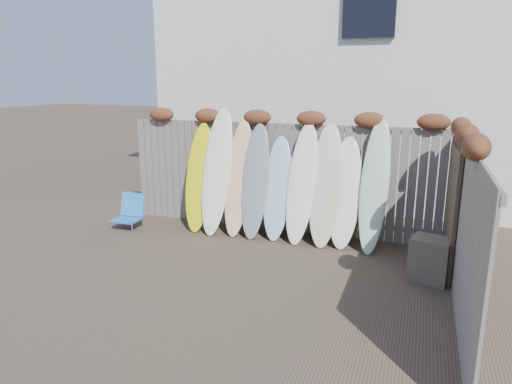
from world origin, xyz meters
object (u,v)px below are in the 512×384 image
(wooden_crate, at_px, (431,259))
(lattice_panel, at_px, (451,211))
(surfboard_0, at_px, (199,177))
(beach_chair, at_px, (130,212))

(wooden_crate, height_order, lattice_panel, lattice_panel)
(lattice_panel, height_order, surfboard_0, surfboard_0)
(beach_chair, height_order, lattice_panel, lattice_panel)
(lattice_panel, bearing_deg, surfboard_0, 170.04)
(beach_chair, height_order, surfboard_0, surfboard_0)
(beach_chair, distance_m, lattice_panel, 5.66)
(wooden_crate, distance_m, lattice_panel, 0.77)
(beach_chair, relative_size, wooden_crate, 1.05)
(wooden_crate, bearing_deg, surfboard_0, 166.56)
(surfboard_0, bearing_deg, lattice_panel, -12.57)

